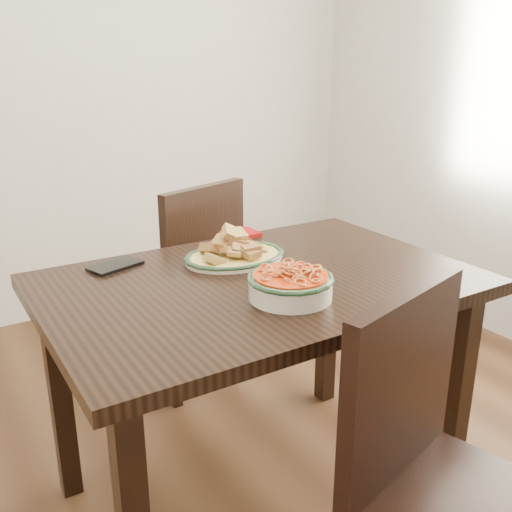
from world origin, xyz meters
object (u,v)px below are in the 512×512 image
noodle_bowl (290,282)px  smartphone (115,266)px  dining_table (260,309)px  fish_plate (235,246)px  chair_far (187,275)px  chair_near (439,473)px

noodle_bowl → smartphone: (-0.31, 0.47, -0.04)m
dining_table → fish_plate: fish_plate is taller
dining_table → smartphone: 0.46m
dining_table → noodle_bowl: bearing=-93.7°
chair_far → chair_near: same height
chair_near → smartphone: (-0.38, 0.95, 0.26)m
smartphone → dining_table: bearing=-60.6°
fish_plate → noodle_bowl: 0.34m
fish_plate → smartphone: (-0.34, 0.13, -0.04)m
fish_plate → noodle_bowl: (-0.03, -0.34, -0.00)m
smartphone → chair_near: bearing=-86.0°
chair_far → chair_near: 1.38m
noodle_bowl → dining_table: bearing=86.3°
dining_table → smartphone: (-0.33, 0.30, 0.10)m
chair_far → smartphone: size_ratio=5.70×
dining_table → chair_far: size_ratio=1.36×
fish_plate → noodle_bowl: size_ratio=1.39×
chair_near → fish_plate: bearing=77.3°
fish_plate → dining_table: bearing=-95.3°
fish_plate → smartphone: bearing=159.0°
chair_near → fish_plate: chair_near is taller
dining_table → noodle_bowl: size_ratio=5.28×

